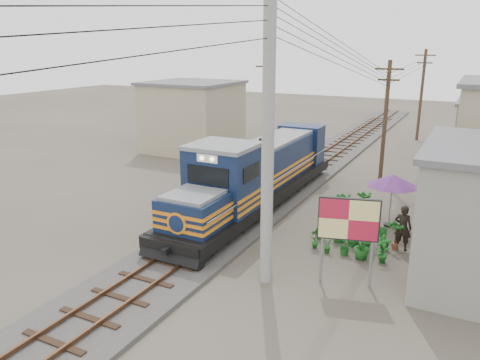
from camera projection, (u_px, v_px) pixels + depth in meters
The scene contains 14 objects.
ground at pixel (188, 255), 18.05m from camera, with size 120.00×120.00×0.00m, color #473F35.
ballast at pixel (285, 186), 26.57m from camera, with size 3.60×70.00×0.16m, color #595651.
track at pixel (285, 183), 26.52m from camera, with size 1.15×70.00×0.12m.
locomotive at pixel (257, 176), 22.89m from camera, with size 2.75×14.93×3.70m.
utility_pole_main at pixel (268, 137), 14.69m from camera, with size 0.40×0.40×10.00m.
wooden_pole_mid at pixel (385, 119), 27.01m from camera, with size 1.60×0.24×7.00m.
wooden_pole_far at pixel (421, 93), 38.76m from camera, with size 1.60×0.24×7.50m.
wooden_pole_left at pixel (264, 103), 34.60m from camera, with size 1.60×0.24×7.00m.
power_lines at pixel (275, 50), 23.26m from camera, with size 9.65×19.00×3.30m.
shophouse_left at pixel (193, 116), 35.39m from camera, with size 6.30×6.30×5.20m.
billboard at pixel (348, 222), 15.21m from camera, with size 1.95×0.63×3.07m.
market_umbrella at pixel (393, 181), 20.34m from camera, with size 2.59×2.59×2.41m.
vendor at pixel (403, 228), 18.28m from camera, with size 0.67×0.44×1.84m, color black.
plant_nursery at pixel (348, 234), 18.82m from camera, with size 3.32×2.98×1.13m.
Camera 1 is at (9.34, -13.79, 7.79)m, focal length 35.00 mm.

